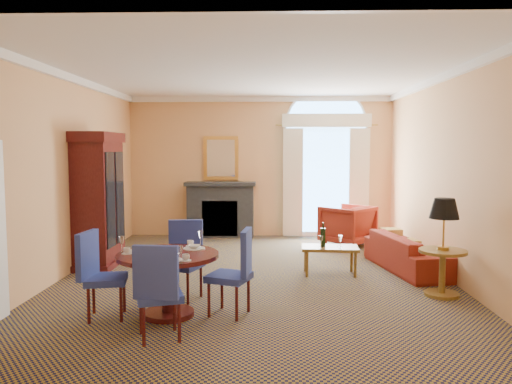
{
  "coord_description": "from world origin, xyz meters",
  "views": [
    {
      "loc": [
        0.24,
        -7.73,
        2.02
      ],
      "look_at": [
        0.0,
        0.5,
        1.3
      ],
      "focal_mm": 35.0,
      "sensor_mm": 36.0,
      "label": 1
    }
  ],
  "objects_px": {
    "sofa": "(409,253)",
    "armchair": "(347,225)",
    "dining_table": "(168,270)",
    "armoire": "(98,202)",
    "side_table": "(443,235)",
    "coffee_table": "(329,248)"
  },
  "relations": [
    {
      "from": "sofa",
      "to": "armchair",
      "type": "height_order",
      "value": "armchair"
    },
    {
      "from": "dining_table",
      "to": "sofa",
      "type": "bearing_deg",
      "value": 34.05
    },
    {
      "from": "armoire",
      "to": "sofa",
      "type": "height_order",
      "value": "armoire"
    },
    {
      "from": "armoire",
      "to": "side_table",
      "type": "relative_size",
      "value": 1.74
    },
    {
      "from": "sofa",
      "to": "armchair",
      "type": "relative_size",
      "value": 2.17
    },
    {
      "from": "armoire",
      "to": "coffee_table",
      "type": "height_order",
      "value": "armoire"
    },
    {
      "from": "dining_table",
      "to": "armchair",
      "type": "height_order",
      "value": "dining_table"
    },
    {
      "from": "armchair",
      "to": "coffee_table",
      "type": "height_order",
      "value": "armchair"
    },
    {
      "from": "armoire",
      "to": "armchair",
      "type": "relative_size",
      "value": 2.47
    },
    {
      "from": "dining_table",
      "to": "side_table",
      "type": "relative_size",
      "value": 0.93
    },
    {
      "from": "coffee_table",
      "to": "dining_table",
      "type": "bearing_deg",
      "value": -133.26
    },
    {
      "from": "sofa",
      "to": "side_table",
      "type": "distance_m",
      "value": 1.55
    },
    {
      "from": "armchair",
      "to": "dining_table",
      "type": "bearing_deg",
      "value": 11.27
    },
    {
      "from": "armchair",
      "to": "side_table",
      "type": "distance_m",
      "value": 3.68
    },
    {
      "from": "armchair",
      "to": "side_table",
      "type": "relative_size",
      "value": 0.7
    },
    {
      "from": "side_table",
      "to": "dining_table",
      "type": "bearing_deg",
      "value": -165.3
    },
    {
      "from": "dining_table",
      "to": "side_table",
      "type": "height_order",
      "value": "side_table"
    },
    {
      "from": "sofa",
      "to": "side_table",
      "type": "bearing_deg",
      "value": 171.12
    },
    {
      "from": "armchair",
      "to": "side_table",
      "type": "height_order",
      "value": "side_table"
    },
    {
      "from": "armoire",
      "to": "side_table",
      "type": "bearing_deg",
      "value": -17.11
    },
    {
      "from": "dining_table",
      "to": "armoire",
      "type": "bearing_deg",
      "value": 123.92
    },
    {
      "from": "armoire",
      "to": "sofa",
      "type": "xyz_separation_m",
      "value": [
        5.27,
        -0.19,
        -0.81
      ]
    }
  ]
}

